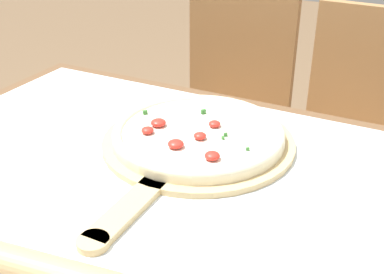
{
  "coord_description": "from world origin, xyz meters",
  "views": [
    {
      "loc": [
        0.38,
        -0.63,
        1.21
      ],
      "look_at": [
        0.0,
        0.11,
        0.78
      ],
      "focal_mm": 45.0,
      "sensor_mm": 36.0,
      "label": 1
    }
  ],
  "objects": [
    {
      "name": "dining_table",
      "position": [
        0.0,
        0.0,
        0.62
      ],
      "size": [
        1.18,
        0.81,
        0.74
      ],
      "color": "brown",
      "rests_on": "ground_plane"
    },
    {
      "name": "towel_cloth",
      "position": [
        0.0,
        0.0,
        0.74
      ],
      "size": [
        1.1,
        0.73,
        0.0
      ],
      "color": "silver",
      "rests_on": "dining_table"
    },
    {
      "name": "pizza_peel",
      "position": [
        0.0,
        0.12,
        0.75
      ],
      "size": [
        0.39,
        0.56,
        0.01
      ],
      "color": "tan",
      "rests_on": "towel_cloth"
    },
    {
      "name": "pizza",
      "position": [
        0.0,
        0.14,
        0.77
      ],
      "size": [
        0.34,
        0.34,
        0.03
      ],
      "color": "beige",
      "rests_on": "pizza_peel"
    },
    {
      "name": "chair_left",
      "position": [
        -0.2,
        0.79,
        0.52
      ],
      "size": [
        0.4,
        0.4,
        0.9
      ],
      "rotation": [
        0.0,
        0.0,
        0.01
      ],
      "color": "#A37547",
      "rests_on": "ground_plane"
    },
    {
      "name": "chair_right",
      "position": [
        0.23,
        0.79,
        0.52
      ],
      "size": [
        0.43,
        0.43,
        0.9
      ],
      "rotation": [
        0.0,
        0.0,
        -0.07
      ],
      "color": "#A37547",
      "rests_on": "ground_plane"
    }
  ]
}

